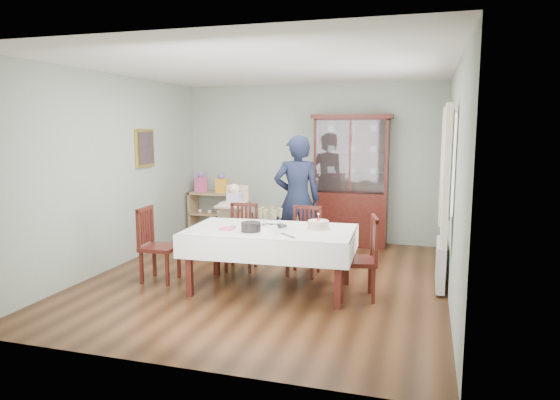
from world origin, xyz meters
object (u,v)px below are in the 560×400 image
at_px(chair_end_left, 159,259).
at_px(high_chair, 235,229).
at_px(sideboard, 214,214).
at_px(chair_far_left, 241,250).
at_px(gift_bag_orange, 222,184).
at_px(chair_far_right, 304,255).
at_px(gift_bag_pink, 201,183).
at_px(china_cabinet, 351,179).
at_px(birthday_cake, 318,225).
at_px(dining_table, 271,259).
at_px(champagne_tray, 271,222).
at_px(woman, 297,199).
at_px(chair_end_right, 358,274).

relative_size(chair_end_left, high_chair, 0.85).
xyz_separation_m(sideboard, chair_far_left, (1.27, -1.93, -0.13)).
relative_size(chair_far_left, high_chair, 0.81).
bearing_deg(gift_bag_orange, chair_far_right, -43.72).
bearing_deg(chair_end_left, chair_far_left, -50.01).
xyz_separation_m(chair_far_right, gift_bag_orange, (-1.99, 1.91, 0.69)).
height_order(sideboard, chair_end_left, chair_end_left).
distance_m(sideboard, gift_bag_pink, 0.61).
xyz_separation_m(china_cabinet, sideboard, (-2.50, 0.02, -0.72)).
bearing_deg(chair_far_left, high_chair, 113.56).
distance_m(china_cabinet, gift_bag_pink, 2.75).
xyz_separation_m(chair_end_left, birthday_cake, (2.05, 0.18, 0.53)).
bearing_deg(dining_table, chair_far_right, 72.73).
distance_m(china_cabinet, sideboard, 2.60).
distance_m(china_cabinet, chair_end_left, 3.50).
relative_size(chair_far_right, birthday_cake, 3.13).
bearing_deg(sideboard, china_cabinet, -0.49).
height_order(china_cabinet, sideboard, china_cabinet).
height_order(chair_far_right, champagne_tray, champagne_tray).
bearing_deg(gift_bag_orange, woman, -36.57).
xyz_separation_m(chair_far_left, woman, (0.64, 0.61, 0.66)).
bearing_deg(chair_far_right, sideboard, 140.73).
xyz_separation_m(china_cabinet, birthday_cake, (-0.01, -2.52, -0.31)).
relative_size(chair_far_right, chair_end_right, 0.95).
xyz_separation_m(china_cabinet, chair_far_right, (-0.34, -1.91, -0.85)).
bearing_deg(birthday_cake, champagne_tray, -175.97).
bearing_deg(sideboard, gift_bag_pink, -175.26).
height_order(china_cabinet, gift_bag_orange, china_cabinet).
relative_size(chair_far_left, gift_bag_pink, 2.48).
height_order(china_cabinet, chair_far_right, china_cabinet).
distance_m(chair_far_left, chair_far_right, 0.89).
bearing_deg(woman, chair_end_left, 25.33).
distance_m(chair_end_left, high_chair, 1.49).
height_order(chair_far_right, woman, woman).
distance_m(sideboard, birthday_cake, 3.58).
bearing_deg(champagne_tray, gift_bag_orange, 124.14).
relative_size(dining_table, chair_end_right, 2.14).
height_order(chair_far_right, birthday_cake, birthday_cake).
distance_m(sideboard, champagne_tray, 3.24).
xyz_separation_m(dining_table, sideboard, (-1.93, 2.67, 0.02)).
distance_m(chair_end_right, woman, 1.84).
relative_size(high_chair, champagne_tray, 2.79).
bearing_deg(chair_end_left, champagne_tray, -88.51).
distance_m(chair_far_left, champagne_tray, 1.08).
bearing_deg(dining_table, china_cabinet, 77.88).
xyz_separation_m(chair_far_right, gift_bag_pink, (-2.40, 1.91, 0.69)).
relative_size(sideboard, chair_far_right, 0.99).
bearing_deg(woman, chair_far_left, 25.33).
bearing_deg(gift_bag_orange, dining_table, -56.29).
bearing_deg(woman, birthday_cake, 96.75).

